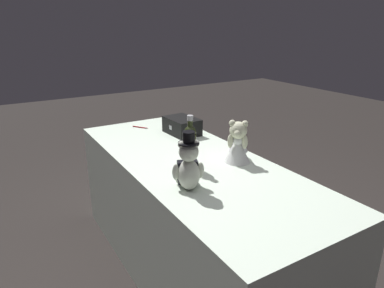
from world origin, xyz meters
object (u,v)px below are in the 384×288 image
(teddy_bear_groom, at_px, (188,166))
(gift_case_black, at_px, (182,126))
(signing_pen, at_px, (140,127))
(champagne_bottle, at_px, (190,146))
(teddy_bear_bride, at_px, (238,143))

(teddy_bear_groom, bearing_deg, gift_case_black, 152.59)
(signing_pen, bearing_deg, gift_case_black, 35.12)
(signing_pen, height_order, gift_case_black, gift_case_black)
(teddy_bear_groom, height_order, champagne_bottle, champagne_bottle)
(teddy_bear_bride, distance_m, champagne_bottle, 0.29)
(teddy_bear_bride, xyz_separation_m, signing_pen, (-0.91, -0.22, -0.11))
(teddy_bear_groom, distance_m, signing_pen, 1.10)
(gift_case_black, bearing_deg, champagne_bottle, -25.33)
(teddy_bear_groom, distance_m, teddy_bear_bride, 0.45)
(signing_pen, bearing_deg, teddy_bear_bride, 13.84)
(teddy_bear_bride, distance_m, signing_pen, 0.95)
(teddy_bear_groom, xyz_separation_m, gift_case_black, (-0.78, 0.41, -0.06))
(champagne_bottle, relative_size, signing_pen, 2.58)
(teddy_bear_bride, height_order, champagne_bottle, champagne_bottle)
(champagne_bottle, height_order, signing_pen, champagne_bottle)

